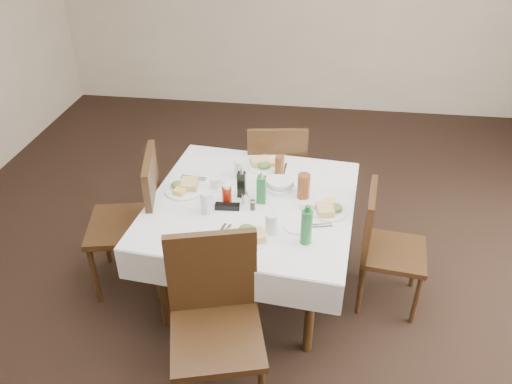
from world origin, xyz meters
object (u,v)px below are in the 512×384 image
dining_table (252,211)px  chair_west (138,214)px  oil_cruet_dark (242,183)px  chair_east (382,241)px  water_s (271,224)px  coffee_mug (216,184)px  water_n (240,170)px  chair_south (215,312)px  oil_cruet_green (261,189)px  ketchup_bottle (227,194)px  chair_north (276,170)px  water_w (207,202)px  bread_basket (280,185)px  green_bottle (306,226)px  water_e (304,184)px

dining_table → chair_west: chair_west is taller
oil_cruet_dark → chair_east: bearing=-2.3°
water_s → coffee_mug: 0.61m
water_n → coffee_mug: (-0.14, -0.15, -0.03)m
chair_south → coffee_mug: (-0.18, 0.95, 0.21)m
oil_cruet_green → chair_south: bearing=-100.2°
dining_table → coffee_mug: size_ratio=11.67×
ketchup_bottle → coffee_mug: size_ratio=1.09×
chair_south → dining_table: bearing=84.3°
chair_north → chair_south: (-0.17, -1.60, 0.04)m
water_s → water_w: bearing=159.7°
water_n → water_w: (-0.14, -0.43, 0.00)m
bread_basket → coffee_mug: (-0.43, -0.05, 0.01)m
dining_table → chair_east: 0.89m
green_bottle → bread_basket: bearing=110.2°
green_bottle → ketchup_bottle: bearing=147.2°
water_s → bread_basket: (0.00, 0.49, -0.04)m
chair_west → oil_cruet_green: size_ratio=4.31×
water_e → coffee_mug: bearing=-176.8°
water_s → chair_west: bearing=162.6°
chair_west → water_e: (1.12, 0.17, 0.24)m
chair_west → ketchup_bottle: bearing=-1.9°
water_n → coffee_mug: water_n is taller
oil_cruet_green → water_n: bearing=124.0°
chair_south → water_e: bearing=67.0°
chair_west → coffee_mug: chair_west is taller
water_n → bread_basket: bearing=-18.2°
ketchup_bottle → green_bottle: green_bottle is taller
water_s → water_e: size_ratio=1.02×
chair_east → bread_basket: size_ratio=4.68×
oil_cruet_green → water_s: bearing=-72.4°
ketchup_bottle → oil_cruet_green: bearing=9.2°
dining_table → chair_north: chair_north is taller
coffee_mug → water_w: bearing=-89.5°
chair_north → water_e: chair_north is taller
ketchup_bottle → coffee_mug: 0.19m
dining_table → water_n: water_n is taller
water_s → oil_cruet_dark: bearing=122.7°
chair_north → water_n: bearing=-111.9°
dining_table → bread_basket: bread_basket is taller
dining_table → water_e: 0.39m
water_e → green_bottle: green_bottle is taller
water_e → water_w: bearing=-152.2°
water_e → oil_cruet_green: 0.31m
chair_north → water_w: chair_north is taller
water_w → dining_table: bearing=31.9°
chair_west → water_n: size_ratio=7.37×
chair_east → dining_table: bearing=-179.2°
chair_south → ketchup_bottle: chair_south is taller
dining_table → chair_west: (-0.79, -0.02, -0.09)m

